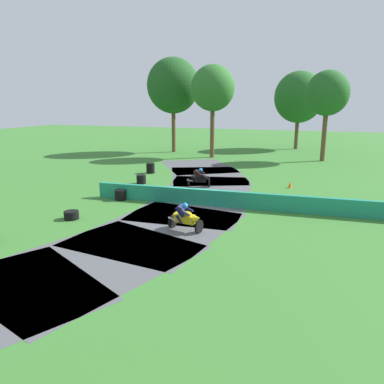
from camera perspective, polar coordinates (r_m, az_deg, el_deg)
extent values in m
plane|color=#38752D|center=(20.81, 0.75, -1.94)|extent=(120.00, 120.00, 0.00)
cube|color=#515156|center=(14.08, -15.49, -10.18)|extent=(7.55, 8.95, 0.01)
cube|color=#515156|center=(17.04, -4.68, -5.50)|extent=(6.42, 8.28, 0.01)
cube|color=#515156|center=(20.82, 0.66, -1.92)|extent=(5.90, 7.93, 0.01)
cube|color=#515156|center=(24.96, 2.57, 0.68)|extent=(7.12, 8.71, 0.01)
cube|color=#515156|center=(29.19, 2.41, 2.56)|extent=(8.11, 9.21, 0.01)
cube|color=#515156|center=(33.38, 0.95, 3.96)|extent=(8.84, 9.41, 0.01)
cube|color=#1E8466|center=(19.94, 14.66, -1.74)|extent=(21.98, 1.47, 0.90)
cylinder|color=black|center=(16.27, 1.09, -5.33)|extent=(0.24, 0.74, 0.74)
cylinder|color=black|center=(16.99, -2.98, -4.52)|extent=(0.24, 0.74, 0.74)
cube|color=yellow|center=(16.47, -1.15, -4.04)|extent=(1.06, 0.58, 0.46)
ellipsoid|color=yellow|center=(16.24, -0.76, -3.37)|extent=(0.50, 0.42, 0.31)
cone|color=yellow|center=(16.06, 0.82, -4.07)|extent=(0.46, 0.44, 0.47)
cylinder|color=#B2B2B7|center=(16.75, -3.05, -4.15)|extent=(0.42, 0.17, 0.18)
cube|color=#1E1E4C|center=(16.32, -1.59, -2.86)|extent=(0.56, 0.41, 0.62)
sphere|color=#1E7FE0|center=(16.07, -1.09, -2.11)|extent=(0.26, 0.26, 0.26)
cylinder|color=#1E1E4C|center=(16.29, -0.45, -2.62)|extent=(0.44, 0.16, 0.24)
cylinder|color=#1E1E4C|center=(16.03, -1.11, -3.24)|extent=(0.44, 0.16, 0.24)
cylinder|color=#1E1E4C|center=(16.68, -1.36, -3.57)|extent=(0.30, 0.20, 0.42)
cylinder|color=#1E1E4C|center=(16.43, -2.02, -4.20)|extent=(0.30, 0.20, 0.42)
cylinder|color=black|center=(25.12, 2.63, 1.42)|extent=(0.29, 0.75, 0.76)
cylinder|color=black|center=(25.20, -0.55, 1.47)|extent=(0.29, 0.75, 0.76)
cube|color=black|center=(25.00, 1.03, 2.04)|extent=(1.07, 0.65, 0.47)
ellipsoid|color=black|center=(24.87, 1.44, 2.55)|extent=(0.52, 0.45, 0.31)
cone|color=black|center=(24.92, 2.59, 2.25)|extent=(0.44, 0.46, 0.48)
cylinder|color=#B2B2B7|center=(24.98, -0.36, 1.76)|extent=(0.42, 0.23, 0.18)
cube|color=#331919|center=(24.82, 0.83, 2.81)|extent=(0.53, 0.50, 0.63)
sphere|color=#1E7FE0|center=(24.67, 1.33, 3.38)|extent=(0.26, 0.26, 0.26)
cylinder|color=#331919|center=(24.95, 1.50, 3.05)|extent=(0.43, 0.25, 0.24)
cylinder|color=#331919|center=(24.64, 1.46, 2.65)|extent=(0.43, 0.25, 0.24)
cylinder|color=#331919|center=(25.16, 0.64, 2.29)|extent=(0.26, 0.27, 0.42)
cylinder|color=#331919|center=(24.85, 0.59, 1.88)|extent=(0.26, 0.27, 0.42)
cylinder|color=black|center=(19.17, -17.92, -3.66)|extent=(0.72, 0.72, 0.20)
cylinder|color=black|center=(19.11, -17.96, -3.09)|extent=(0.72, 0.72, 0.20)
cylinder|color=black|center=(22.20, -10.85, -0.93)|extent=(0.65, 0.65, 0.20)
cylinder|color=black|center=(22.15, -10.87, -0.43)|extent=(0.65, 0.65, 0.20)
cylinder|color=black|center=(22.11, -10.89, 0.08)|extent=(0.65, 0.65, 0.20)
cylinder|color=black|center=(26.43, -7.75, 1.51)|extent=(0.66, 0.66, 0.20)
cylinder|color=black|center=(26.39, -7.76, 1.93)|extent=(0.66, 0.66, 0.20)
cylinder|color=black|center=(26.35, -7.77, 2.36)|extent=(0.66, 0.66, 0.20)
cylinder|color=black|center=(30.27, -6.35, 3.07)|extent=(0.66, 0.66, 0.20)
cylinder|color=black|center=(30.24, -6.36, 3.45)|extent=(0.66, 0.66, 0.20)
cylinder|color=black|center=(30.20, -6.37, 3.82)|extent=(0.66, 0.66, 0.20)
cylinder|color=black|center=(30.17, -6.38, 4.19)|extent=(0.66, 0.66, 0.20)
cone|color=orange|center=(25.73, 14.75, 1.12)|extent=(0.28, 0.28, 0.44)
cylinder|color=brown|center=(47.65, 15.67, 8.59)|extent=(0.44, 0.44, 3.71)
ellipsoid|color=#235B23|center=(47.51, 16.01, 13.76)|extent=(5.76, 5.76, 6.05)
cylinder|color=brown|center=(38.36, 19.51, 7.98)|extent=(0.44, 0.44, 4.70)
ellipsoid|color=#235B23|center=(38.23, 20.00, 14.02)|extent=(4.00, 4.00, 4.20)
cylinder|color=brown|center=(43.07, -2.82, 9.38)|extent=(0.44, 0.44, 4.90)
ellipsoid|color=#1E511E|center=(42.99, -2.90, 15.93)|extent=(5.79, 5.79, 6.08)
cylinder|color=brown|center=(38.74, 3.11, 9.07)|extent=(0.44, 0.44, 5.10)
ellipsoid|color=#2D6B28|center=(38.65, 3.20, 15.59)|extent=(4.36, 4.36, 4.58)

